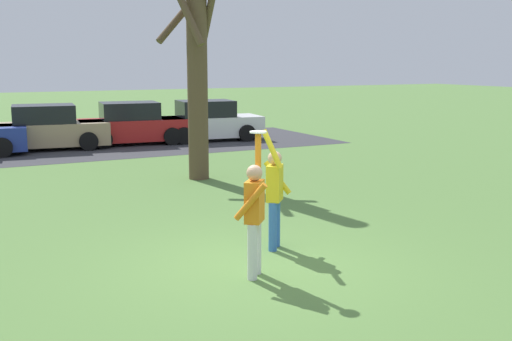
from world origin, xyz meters
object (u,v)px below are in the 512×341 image
parked_car_tan (48,129)px  parked_car_red (133,125)px  parked_car_white (208,122)px  person_catcher (254,211)px  bare_tree_tall (196,55)px  person_defender (275,191)px  frisbee_disc (258,132)px

parked_car_tan → parked_car_red: 3.12m
parked_car_white → person_catcher: bearing=-104.0°
person_catcher → parked_car_tan: bearing=43.1°
parked_car_red → bare_tree_tall: size_ratio=0.67×
parked_car_white → bare_tree_tall: 8.55m
parked_car_red → parked_car_white: size_ratio=1.00×
bare_tree_tall → parked_car_tan: bearing=109.6°
person_defender → parked_car_tan: 14.17m
person_defender → parked_car_white: 14.57m
parked_car_red → bare_tree_tall: (-0.39, -7.73, 2.55)m
person_defender → bare_tree_tall: bearing=-149.7°
person_defender → parked_car_white: person_defender is taller
parked_car_tan → parked_car_white: 6.11m
person_defender → parked_car_tan: bearing=-133.0°
parked_car_white → bare_tree_tall: size_ratio=0.67×
parked_car_red → bare_tree_tall: bearing=-86.8°
person_defender → frisbee_disc: bearing=-0.0°
person_catcher → parked_car_white: (5.45, 14.89, -0.25)m
parked_car_red → person_defender: bearing=-90.2°
parked_car_tan → parked_car_red: bearing=7.2°
parked_car_tan → bare_tree_tall: 8.53m
person_catcher → parked_car_red: 15.39m
frisbee_disc → bare_tree_tall: (1.93, 7.29, 1.18)m
person_catcher → parked_car_red: bearing=31.4°
person_catcher → parked_car_red: (2.46, 15.19, -0.25)m
parked_car_red → frisbee_disc: bearing=-92.7°
parked_car_white → frisbee_disc: bearing=-103.7°
person_catcher → person_defender: person_catcher is taller
person_catcher → person_defender: size_ratio=1.02×
frisbee_disc → person_catcher: bearing=-130.7°
frisbee_disc → parked_car_white: frisbee_disc is taller
frisbee_disc → parked_car_red: frisbee_disc is taller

